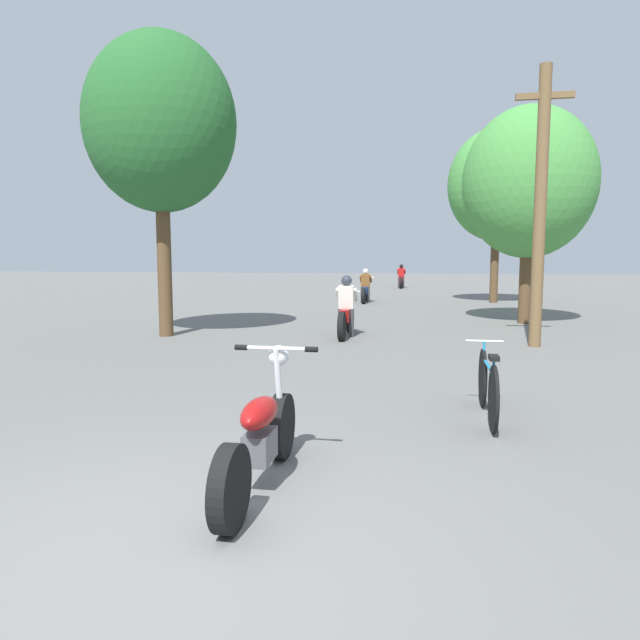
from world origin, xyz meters
The scene contains 10 objects.
ground_plane centered at (0.00, 0.00, 0.00)m, with size 120.00×120.00×0.00m, color #60605E.
utility_pole centered at (3.85, 8.97, 2.86)m, with size 1.10×0.24×5.54m.
roadside_tree_right_near centered at (4.35, 13.23, 3.80)m, with size 3.52×3.17×5.83m.
roadside_tree_right_far centered at (4.39, 20.45, 4.61)m, with size 3.81×3.43×6.82m.
roadside_tree_left centered at (-4.24, 9.12, 4.75)m, with size 3.41×3.07×6.74m.
motorcycle_foreground centered at (0.34, 1.10, 0.42)m, with size 0.73×2.01×1.06m.
motorcycle_rider_lead centered at (-0.13, 9.76, 0.54)m, with size 0.50×2.10×1.41m.
motorcycle_rider_mid centered at (-0.65, 19.58, 0.51)m, with size 0.50×2.08×1.35m.
motorcycle_rider_far centered at (0.37, 30.57, 0.53)m, with size 0.50×2.21×1.38m.
bicycle_parked centered at (2.32, 3.42, 0.38)m, with size 0.44×1.78×0.83m.
Camera 1 is at (1.56, -3.12, 1.83)m, focal length 32.00 mm.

